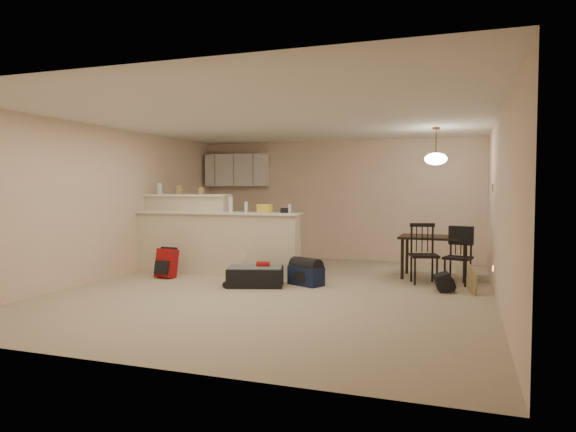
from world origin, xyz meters
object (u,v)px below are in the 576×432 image
at_px(dining_chair_far, 458,256).
at_px(suitcase, 255,277).
at_px(pendant_lamp, 436,158).
at_px(dining_chair_near, 424,254).
at_px(navy_duffel, 306,276).
at_px(dining_table, 435,241).
at_px(red_backpack, 167,263).
at_px(black_daypack, 444,283).

xyz_separation_m(dining_chair_far, suitcase, (-2.93, -1.14, -0.30)).
bearing_deg(pendant_lamp, dining_chair_far, -51.68).
distance_m(dining_chair_near, navy_duffel, 1.88).
relative_size(dining_table, dining_chair_far, 1.29).
bearing_deg(suitcase, dining_chair_near, 6.21).
xyz_separation_m(dining_table, suitcase, (-2.55, -1.62, -0.47)).
distance_m(dining_chair_far, navy_duffel, 2.38).
xyz_separation_m(red_backpack, navy_duffel, (2.41, 0.12, -0.09)).
height_order(dining_table, dining_chair_near, dining_chair_near).
height_order(suitcase, red_backpack, red_backpack).
bearing_deg(black_daypack, dining_table, -2.24).
bearing_deg(red_backpack, black_daypack, 7.74).
xyz_separation_m(dining_table, navy_duffel, (-1.84, -1.30, -0.47)).
relative_size(dining_table, suitcase, 1.36).
height_order(dining_chair_near, red_backpack, dining_chair_near).
relative_size(dining_table, navy_duffel, 2.14).
distance_m(dining_table, navy_duffel, 2.30).
bearing_deg(black_daypack, dining_chair_far, -27.47).
height_order(dining_chair_near, navy_duffel, dining_chair_near).
height_order(dining_chair_far, red_backpack, dining_chair_far).
bearing_deg(red_backpack, dining_chair_near, 15.59).
xyz_separation_m(dining_chair_near, black_daypack, (0.32, -0.55, -0.34)).
height_order(pendant_lamp, dining_chair_near, pendant_lamp).
distance_m(suitcase, black_daypack, 2.79).
relative_size(pendant_lamp, red_backpack, 1.29).
relative_size(dining_chair_near, dining_chair_far, 1.07).
distance_m(dining_chair_near, red_backpack, 4.21).
bearing_deg(navy_duffel, dining_chair_near, 49.16).
bearing_deg(dining_table, dining_chair_far, -50.35).
height_order(dining_chair_near, dining_chair_far, dining_chair_near).
bearing_deg(dining_chair_near, pendant_lamp, 62.07).
height_order(dining_table, navy_duffel, dining_table).
distance_m(dining_table, dining_chair_far, 0.63).
height_order(dining_chair_near, black_daypack, dining_chair_near).
height_order(pendant_lamp, dining_chair_far, pendant_lamp).
bearing_deg(suitcase, dining_chair_far, 4.34).
distance_m(navy_duffel, black_daypack, 2.04).
bearing_deg(navy_duffel, suitcase, -129.71).
distance_m(dining_table, black_daypack, 1.25).
xyz_separation_m(dining_chair_near, red_backpack, (-4.12, -0.84, -0.23)).
relative_size(dining_chair_far, navy_duffel, 1.66).
distance_m(pendant_lamp, red_backpack, 4.80).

